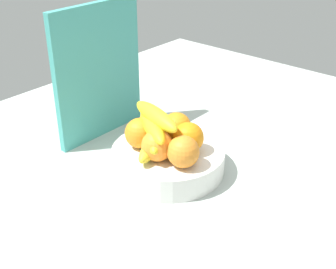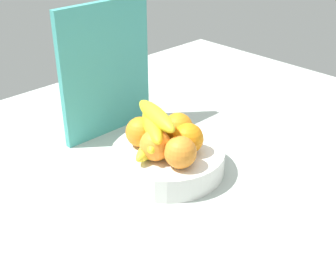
% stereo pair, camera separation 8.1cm
% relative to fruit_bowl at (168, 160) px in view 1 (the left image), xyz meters
% --- Properties ---
extents(ground_plane, '(1.80, 1.40, 0.03)m').
position_rel_fruit_bowl_xyz_m(ground_plane, '(-0.03, -0.03, -0.04)').
color(ground_plane, '#ACB7B0').
extents(fruit_bowl, '(0.27, 0.27, 0.06)m').
position_rel_fruit_bowl_xyz_m(fruit_bowl, '(0.00, 0.00, 0.00)').
color(fruit_bowl, white).
rests_on(fruit_bowl, ground_plane).
extents(orange_front_left, '(0.07, 0.07, 0.07)m').
position_rel_fruit_bowl_xyz_m(orange_front_left, '(0.02, -0.04, 0.07)').
color(orange_front_left, orange).
rests_on(orange_front_left, fruit_bowl).
extents(orange_front_right, '(0.07, 0.07, 0.07)m').
position_rel_fruit_bowl_xyz_m(orange_front_right, '(0.05, 0.01, 0.07)').
color(orange_front_right, orange).
rests_on(orange_front_right, fruit_bowl).
extents(orange_center, '(0.07, 0.07, 0.07)m').
position_rel_fruit_bowl_xyz_m(orange_center, '(0.02, 0.07, 0.07)').
color(orange_center, orange).
rests_on(orange_center, fruit_bowl).
extents(orange_back_left, '(0.07, 0.07, 0.07)m').
position_rel_fruit_bowl_xyz_m(orange_back_left, '(-0.03, 0.06, 0.07)').
color(orange_back_left, orange).
rests_on(orange_back_left, fruit_bowl).
extents(orange_back_right, '(0.07, 0.07, 0.07)m').
position_rel_fruit_bowl_xyz_m(orange_back_right, '(-0.05, -0.01, 0.07)').
color(orange_back_right, orange).
rests_on(orange_back_right, fruit_bowl).
extents(orange_top_stack, '(0.07, 0.07, 0.07)m').
position_rel_fruit_bowl_xyz_m(orange_top_stack, '(-0.04, -0.07, 0.07)').
color(orange_top_stack, orange).
rests_on(orange_top_stack, fruit_bowl).
extents(banana_bunch, '(0.17, 0.17, 0.11)m').
position_rel_fruit_bowl_xyz_m(banana_bunch, '(-0.02, 0.02, 0.08)').
color(banana_bunch, yellow).
rests_on(banana_bunch, fruit_bowl).
extents(cutting_board, '(0.28, 0.02, 0.36)m').
position_rel_fruit_bowl_xyz_m(cutting_board, '(0.03, 0.26, 0.15)').
color(cutting_board, teal).
rests_on(cutting_board, ground_plane).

